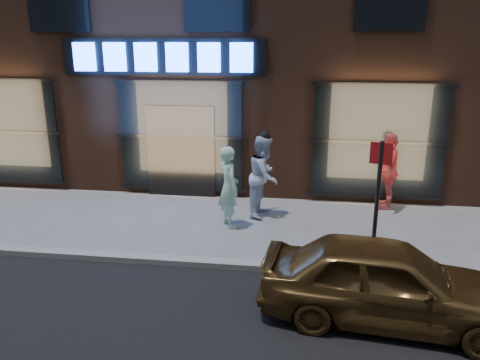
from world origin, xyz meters
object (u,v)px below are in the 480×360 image
object	(u,v)px
passerby	(389,171)
sign_post	(378,194)
man_bowtie	(229,187)
gold_sedan	(387,281)
man_cap	(264,176)

from	to	relation	value
passerby	sign_post	size ratio (longest dim) A/B	0.79
man_bowtie	gold_sedan	size ratio (longest dim) A/B	0.49
gold_sedan	passerby	bearing A→B (deg)	-2.90
man_bowtie	gold_sedan	bearing A→B (deg)	-168.92
man_cap	sign_post	xyz separation A→B (m)	(2.19, -2.48, 0.47)
man_cap	gold_sedan	world-z (taller)	man_cap
man_bowtie	sign_post	bearing A→B (deg)	-149.83
sign_post	gold_sedan	bearing A→B (deg)	-72.27
man_bowtie	gold_sedan	xyz separation A→B (m)	(2.86, -3.31, -0.28)
man_cap	sign_post	world-z (taller)	sign_post
man_cap	gold_sedan	size ratio (longest dim) A/B	0.52
man_cap	gold_sedan	distance (m)	4.66
man_bowtie	passerby	distance (m)	4.06
gold_sedan	sign_post	bearing A→B (deg)	5.19
man_cap	gold_sedan	bearing A→B (deg)	-140.33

